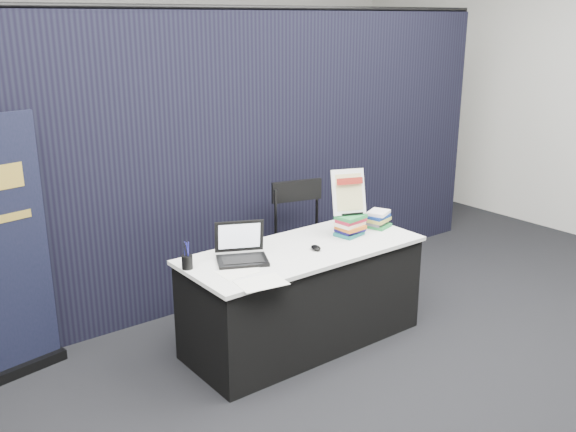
{
  "coord_description": "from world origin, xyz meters",
  "views": [
    {
      "loc": [
        -2.74,
        -2.84,
        2.35
      ],
      "look_at": [
        -0.14,
        0.55,
        1.02
      ],
      "focal_mm": 40.0,
      "sensor_mm": 36.0,
      "label": 1
    }
  ],
  "objects_px": {
    "stacking_chair": "(310,238)",
    "display_table": "(303,295)",
    "info_sign": "(349,193)",
    "book_stack_short": "(378,219)",
    "laptop": "(239,252)",
    "book_stack_tall": "(350,225)"
  },
  "relations": [
    {
      "from": "stacking_chair",
      "to": "display_table",
      "type": "bearing_deg",
      "value": -118.77
    },
    {
      "from": "display_table",
      "to": "info_sign",
      "type": "bearing_deg",
      "value": 4.45
    },
    {
      "from": "book_stack_short",
      "to": "laptop",
      "type": "bearing_deg",
      "value": 177.09
    },
    {
      "from": "info_sign",
      "to": "stacking_chair",
      "type": "distance_m",
      "value": 0.7
    },
    {
      "from": "book_stack_tall",
      "to": "info_sign",
      "type": "bearing_deg",
      "value": 90.0
    },
    {
      "from": "display_table",
      "to": "laptop",
      "type": "relative_size",
      "value": 4.38
    },
    {
      "from": "info_sign",
      "to": "stacking_chair",
      "type": "bearing_deg",
      "value": 108.09
    },
    {
      "from": "laptop",
      "to": "stacking_chair",
      "type": "xyz_separation_m",
      "value": [
        1.0,
        0.44,
        -0.23
      ]
    },
    {
      "from": "stacking_chair",
      "to": "info_sign",
      "type": "bearing_deg",
      "value": -78.58
    },
    {
      "from": "stacking_chair",
      "to": "book_stack_tall",
      "type": "bearing_deg",
      "value": -78.38
    },
    {
      "from": "book_stack_tall",
      "to": "display_table",
      "type": "bearing_deg",
      "value": -179.31
    },
    {
      "from": "laptop",
      "to": "info_sign",
      "type": "bearing_deg",
      "value": 23.07
    },
    {
      "from": "book_stack_short",
      "to": "info_sign",
      "type": "xyz_separation_m",
      "value": [
        -0.31,
        0.02,
        0.27
      ]
    },
    {
      "from": "book_stack_tall",
      "to": "stacking_chair",
      "type": "bearing_deg",
      "value": 86.88
    },
    {
      "from": "book_stack_tall",
      "to": "book_stack_short",
      "type": "xyz_separation_m",
      "value": [
        0.31,
        0.01,
        -0.02
      ]
    },
    {
      "from": "book_stack_tall",
      "to": "stacking_chair",
      "type": "distance_m",
      "value": 0.57
    },
    {
      "from": "laptop",
      "to": "stacking_chair",
      "type": "distance_m",
      "value": 1.12
    },
    {
      "from": "book_stack_tall",
      "to": "book_stack_short",
      "type": "bearing_deg",
      "value": 1.85
    },
    {
      "from": "laptop",
      "to": "book_stack_short",
      "type": "bearing_deg",
      "value": 22.79
    },
    {
      "from": "book_stack_tall",
      "to": "info_sign",
      "type": "height_order",
      "value": "info_sign"
    },
    {
      "from": "book_stack_tall",
      "to": "stacking_chair",
      "type": "height_order",
      "value": "stacking_chair"
    },
    {
      "from": "display_table",
      "to": "book_stack_tall",
      "type": "xyz_separation_m",
      "value": [
        0.46,
        0.01,
        0.46
      ]
    }
  ]
}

